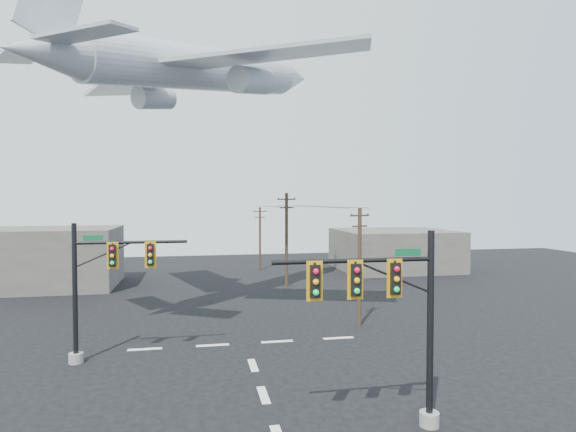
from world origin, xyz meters
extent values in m
cube|color=silver|center=(0.00, 4.00, 0.01)|extent=(0.40, 2.00, 0.01)
cube|color=silver|center=(0.00, 8.00, 0.01)|extent=(0.40, 2.00, 0.01)
cube|color=silver|center=(-6.00, 12.00, 0.01)|extent=(2.00, 0.40, 0.01)
cube|color=silver|center=(-2.00, 12.00, 0.01)|extent=(2.00, 0.40, 0.01)
cube|color=silver|center=(2.00, 12.00, 0.01)|extent=(2.00, 0.40, 0.01)
cube|color=silver|center=(6.00, 12.00, 0.01)|extent=(2.00, 0.40, 0.01)
cylinder|color=gray|center=(6.00, -0.21, 0.28)|extent=(0.77, 0.77, 0.55)
cylinder|color=black|center=(6.00, -0.21, 3.86)|extent=(0.26, 0.26, 7.73)
cylinder|color=black|center=(2.86, -0.21, 6.62)|extent=(6.28, 0.18, 0.18)
cylinder|color=black|center=(4.43, -0.21, 5.96)|extent=(3.41, 0.09, 0.09)
cube|color=black|center=(4.43, -0.37, 5.93)|extent=(0.38, 0.33, 1.21)
cube|color=orange|center=(4.43, -0.35, 5.93)|extent=(0.61, 0.04, 1.49)
sphere|color=red|center=(4.43, -0.56, 6.32)|extent=(0.22, 0.22, 0.22)
sphere|color=#FF980D|center=(4.43, -0.56, 5.93)|extent=(0.22, 0.22, 0.22)
sphere|color=#0CC849|center=(4.43, -0.56, 5.54)|extent=(0.22, 0.22, 0.22)
cube|color=black|center=(2.86, -0.37, 5.93)|extent=(0.38, 0.33, 1.21)
cube|color=orange|center=(2.86, -0.35, 5.93)|extent=(0.61, 0.04, 1.49)
sphere|color=red|center=(2.86, -0.56, 6.32)|extent=(0.22, 0.22, 0.22)
sphere|color=#FF980D|center=(2.86, -0.56, 5.93)|extent=(0.22, 0.22, 0.22)
sphere|color=#0CC849|center=(2.86, -0.56, 5.54)|extent=(0.22, 0.22, 0.22)
cube|color=black|center=(1.29, -0.37, 5.93)|extent=(0.38, 0.33, 1.21)
cube|color=orange|center=(1.29, -0.35, 5.93)|extent=(0.61, 0.04, 1.49)
sphere|color=red|center=(1.29, -0.56, 6.32)|extent=(0.22, 0.22, 0.22)
sphere|color=#FF980D|center=(1.29, -0.56, 5.93)|extent=(0.22, 0.22, 0.22)
sphere|color=#0CC849|center=(1.29, -0.56, 5.54)|extent=(0.22, 0.22, 0.22)
cube|color=#0B4E2B|center=(5.00, -0.27, 6.90)|extent=(1.05, 0.04, 0.29)
cylinder|color=gray|center=(-9.44, 10.23, 0.27)|extent=(0.77, 0.77, 0.55)
cylinder|color=black|center=(-9.44, 10.23, 3.83)|extent=(0.26, 0.26, 7.65)
cylinder|color=black|center=(-6.45, 10.23, 6.56)|extent=(5.99, 0.17, 0.17)
cylinder|color=black|center=(-7.95, 10.23, 5.90)|extent=(3.27, 0.09, 0.09)
cube|color=black|center=(-7.45, 10.07, 5.87)|extent=(0.37, 0.33, 1.20)
cube|color=orange|center=(-7.45, 10.09, 5.87)|extent=(0.60, 0.04, 1.48)
sphere|color=red|center=(-7.45, 9.88, 6.25)|extent=(0.22, 0.22, 0.22)
sphere|color=#FF980D|center=(-7.45, 9.88, 5.87)|extent=(0.22, 0.22, 0.22)
sphere|color=#0CC849|center=(-7.45, 9.88, 5.49)|extent=(0.22, 0.22, 0.22)
cube|color=black|center=(-5.45, 10.07, 5.87)|extent=(0.37, 0.33, 1.20)
cube|color=orange|center=(-5.45, 10.09, 5.87)|extent=(0.60, 0.04, 1.48)
sphere|color=red|center=(-5.45, 9.88, 6.25)|extent=(0.22, 0.22, 0.22)
sphere|color=#FF980D|center=(-5.45, 9.88, 5.87)|extent=(0.22, 0.22, 0.22)
sphere|color=#0CC849|center=(-5.45, 9.88, 5.49)|extent=(0.22, 0.22, 0.22)
cube|color=#0B4E2B|center=(-8.46, 10.17, 6.83)|extent=(1.04, 0.04, 0.28)
cylinder|color=#422C1C|center=(8.34, 14.63, 4.17)|extent=(0.28, 0.28, 8.35)
cube|color=#422C1C|center=(8.34, 14.63, 7.79)|extent=(1.59, 0.72, 0.11)
cube|color=#422C1C|center=(8.34, 14.63, 7.05)|extent=(1.25, 0.58, 0.11)
cylinder|color=black|center=(7.65, 14.36, 7.89)|extent=(0.09, 0.09, 0.11)
cylinder|color=black|center=(8.34, 14.63, 7.89)|extent=(0.09, 0.09, 0.11)
cylinder|color=black|center=(9.03, 14.90, 7.89)|extent=(0.09, 0.09, 0.11)
cylinder|color=#422C1C|center=(6.21, 30.84, 4.79)|extent=(0.32, 0.32, 9.58)
cube|color=#422C1C|center=(6.21, 30.84, 8.94)|extent=(1.93, 0.47, 0.13)
cube|color=#422C1C|center=(6.21, 30.84, 8.07)|extent=(1.51, 0.39, 0.13)
cylinder|color=black|center=(5.37, 30.69, 9.04)|extent=(0.11, 0.11, 0.13)
cylinder|color=black|center=(6.21, 30.84, 9.04)|extent=(0.11, 0.11, 0.13)
cylinder|color=black|center=(7.06, 30.99, 9.04)|extent=(0.11, 0.11, 0.13)
cylinder|color=#422C1C|center=(5.06, 42.65, 3.97)|extent=(0.27, 0.27, 7.95)
cube|color=#422C1C|center=(5.06, 42.65, 7.41)|extent=(1.61, 0.46, 0.11)
cube|color=#422C1C|center=(5.06, 42.65, 6.68)|extent=(1.26, 0.38, 0.11)
cylinder|color=black|center=(4.35, 42.81, 7.50)|extent=(0.09, 0.09, 0.11)
cylinder|color=black|center=(5.06, 42.65, 7.50)|extent=(0.09, 0.09, 0.11)
cylinder|color=black|center=(5.76, 42.49, 7.50)|extent=(0.09, 0.09, 0.11)
cylinder|color=black|center=(6.48, 22.74, 8.31)|extent=(2.28, 16.22, 0.03)
cylinder|color=black|center=(4.84, 36.75, 8.12)|extent=(1.05, 11.81, 0.03)
cylinder|color=black|center=(8.08, 22.74, 8.31)|extent=(2.04, 16.22, 0.03)
cylinder|color=black|center=(6.43, 36.75, 8.12)|extent=(1.32, 11.81, 0.03)
cylinder|color=#B5BBC2|center=(-2.39, 20.65, 19.06)|extent=(17.34, 17.22, 6.34)
cone|color=#B5BBC2|center=(6.57, 29.53, 20.94)|extent=(5.93, 5.92, 3.96)
cone|color=#B5BBC2|center=(-11.35, 11.78, 17.19)|extent=(5.67, 5.65, 3.63)
cube|color=#B5BBC2|center=(-8.58, 24.93, 18.54)|extent=(8.91, 14.23, 0.94)
cube|color=#B5BBC2|center=(1.83, 14.42, 18.54)|extent=(14.23, 9.02, 0.94)
cylinder|color=#B5BBC2|center=(-6.27, 24.10, 17.34)|extent=(3.83, 3.82, 2.33)
cylinder|color=#B5BBC2|center=(1.02, 16.75, 17.34)|extent=(3.83, 3.82, 2.33)
cube|color=#B5BBC2|center=(-13.32, 14.49, 17.68)|extent=(4.55, 5.62, 0.52)
cube|color=#B5BBC2|center=(-8.66, 9.79, 17.68)|extent=(5.62, 4.58, 0.52)
cube|color=#605A55|center=(-20.00, 35.00, 3.00)|extent=(18.00, 10.00, 6.00)
cube|color=#605A55|center=(22.00, 40.00, 2.50)|extent=(14.00, 12.00, 5.00)
camera|label=1|loc=(-3.03, -17.44, 8.94)|focal=30.00mm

